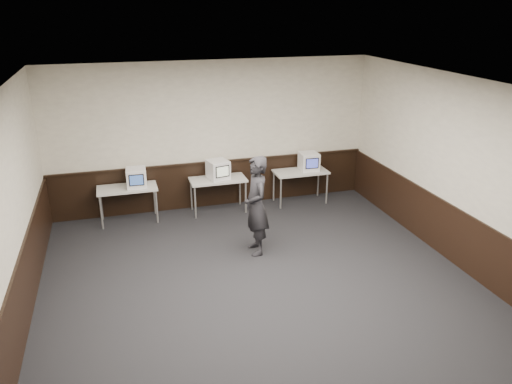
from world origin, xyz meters
TOP-DOWN VIEW (x-y plane):
  - floor at (0.00, 0.00)m, footprint 8.00×8.00m
  - ceiling at (0.00, 0.00)m, footprint 8.00×8.00m
  - back_wall at (0.00, 4.00)m, footprint 7.00×0.00m
  - left_wall at (-3.50, 0.00)m, footprint 0.00×8.00m
  - right_wall at (3.50, 0.00)m, footprint 0.00×8.00m
  - wainscot_back at (0.00, 3.98)m, footprint 6.98×0.04m
  - wainscot_left at (-3.48, 0.00)m, footprint 0.04×7.98m
  - wainscot_right at (3.48, 0.00)m, footprint 0.04×7.98m
  - wainscot_rail at (0.00, 3.96)m, footprint 6.98×0.06m
  - desk_left at (-1.90, 3.60)m, footprint 1.20×0.60m
  - desk_center at (0.00, 3.60)m, footprint 1.20×0.60m
  - desk_right at (1.90, 3.60)m, footprint 1.20×0.60m
  - emac_left at (-1.70, 3.57)m, footprint 0.42×0.45m
  - emac_center at (0.01, 3.59)m, footprint 0.50×0.52m
  - emac_right at (2.10, 3.61)m, footprint 0.42×0.45m
  - person at (0.26, 1.54)m, footprint 0.44×0.67m

SIDE VIEW (x-z plane):
  - floor at x=0.00m, z-range 0.00..0.00m
  - wainscot_back at x=0.00m, z-range 0.00..1.00m
  - wainscot_left at x=-3.48m, z-range 0.00..1.00m
  - wainscot_right at x=3.48m, z-range 0.00..1.00m
  - desk_left at x=-1.90m, z-range 0.30..1.05m
  - desk_center at x=0.00m, z-range 0.30..1.05m
  - desk_right at x=1.90m, z-range 0.30..1.05m
  - person at x=0.26m, z-range 0.00..1.82m
  - emac_left at x=-1.70m, z-range 0.75..1.15m
  - emac_right at x=2.10m, z-range 0.75..1.15m
  - emac_center at x=0.01m, z-range 0.75..1.16m
  - wainscot_rail at x=0.00m, z-range 1.00..1.04m
  - back_wall at x=0.00m, z-range -1.90..5.10m
  - left_wall at x=-3.50m, z-range -2.40..5.60m
  - right_wall at x=3.50m, z-range -2.40..5.60m
  - ceiling at x=0.00m, z-range 3.20..3.20m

